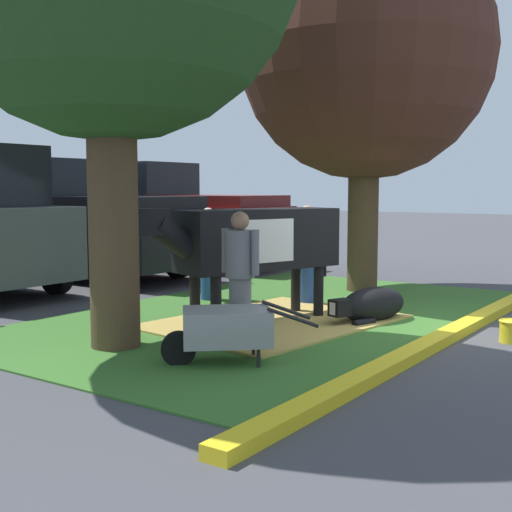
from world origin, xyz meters
TOP-DOWN VIEW (x-y plane):
  - ground_plane at (0.00, 0.00)m, footprint 80.00×80.00m
  - grass_island at (-0.31, 2.24)m, footprint 8.18×4.89m
  - curb_yellow at (-0.31, -0.35)m, footprint 9.38×0.24m
  - hay_bedding at (-0.87, 1.90)m, footprint 3.48×2.78m
  - shade_tree_right at (2.42, 2.21)m, footprint 4.36×4.36m
  - cow_holstein at (-1.04, 2.13)m, footprint 3.05×1.38m
  - calf_lying at (-0.02, 0.87)m, footprint 1.33×0.81m
  - person_handler at (0.11, 3.82)m, footprint 0.53×0.34m
  - person_visitor_near at (-2.12, 1.54)m, footprint 0.34×0.53m
  - person_visitor_far at (0.68, 2.32)m, footprint 0.34×0.45m
  - wheelbarrow at (-2.93, 1.15)m, footprint 1.31×1.38m
  - bucket_yellow at (-0.18, -1.02)m, footprint 0.31×0.31m
  - pickup_truck_black at (0.91, 7.93)m, footprint 2.23×5.41m
  - pickup_truck_maroon at (3.57, 7.69)m, footprint 2.23×5.41m

SIDE VIEW (x-z plane):
  - ground_plane at x=0.00m, z-range 0.00..0.00m
  - grass_island at x=-0.31m, z-range 0.00..0.02m
  - hay_bedding at x=-0.87m, z-range 0.01..0.04m
  - curb_yellow at x=-0.31m, z-range 0.00..0.12m
  - bucket_yellow at x=-0.18m, z-range 0.01..0.27m
  - calf_lying at x=-0.02m, z-range 0.00..0.48m
  - wheelbarrow at x=-2.93m, z-range 0.07..0.70m
  - person_handler at x=0.11m, z-range 0.05..1.56m
  - person_visitor_near at x=-2.12m, z-range 0.05..1.61m
  - person_visitor_far at x=0.68m, z-range 0.05..1.61m
  - pickup_truck_black at x=0.91m, z-range -0.10..2.32m
  - pickup_truck_maroon at x=3.57m, z-range -0.10..2.32m
  - cow_holstein at x=-1.04m, z-range 0.34..1.92m
  - shade_tree_right at x=2.42m, z-range 0.95..7.27m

